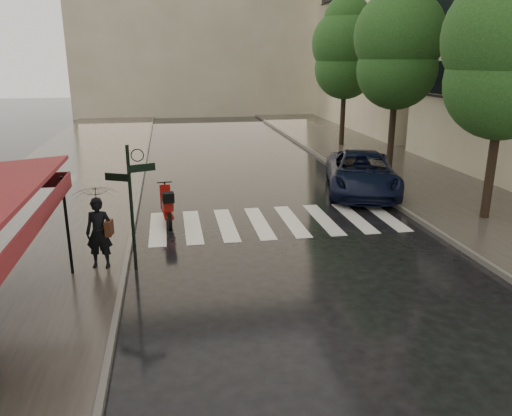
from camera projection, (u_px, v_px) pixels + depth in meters
name	position (u px, v px, depth m)	size (l,w,h in m)	color
ground	(191.00, 327.00, 9.71)	(120.00, 120.00, 0.00)	black
sidewalk_near	(65.00, 185.00, 20.26)	(6.00, 60.00, 0.12)	#38332D
sidewalk_far	(404.00, 171.00, 22.70)	(5.50, 60.00, 0.12)	#38332D
curb_near	(142.00, 181.00, 20.76)	(0.12, 60.00, 0.16)	#595651
curb_far	(345.00, 173.00, 22.23)	(0.12, 60.00, 0.16)	#595651
crosswalk	(276.00, 222.00, 15.86)	(7.85, 3.20, 0.01)	silver
signpost	(131.00, 198.00, 11.81)	(1.17, 0.29, 3.10)	black
tree_near	(508.00, 47.00, 14.47)	(3.80, 3.80, 7.99)	black
tree_mid	(399.00, 43.00, 20.97)	(3.80, 3.80, 8.34)	black
tree_far	(346.00, 49.00, 27.64)	(3.80, 3.80, 8.16)	black
pedestrian_with_umbrella	(96.00, 202.00, 11.71)	(1.19, 1.20, 2.50)	black
scooter	(167.00, 206.00, 15.60)	(0.53, 1.80, 1.18)	black
parked_car	(362.00, 173.00, 19.15)	(2.55, 5.52, 1.53)	black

